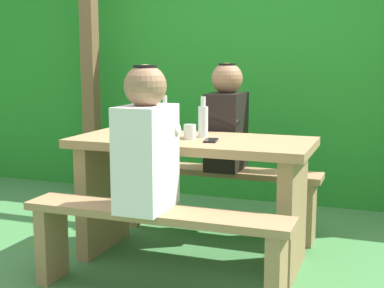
# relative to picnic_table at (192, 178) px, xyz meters

# --- Properties ---
(ground_plane) EXTENTS (12.00, 12.00, 0.00)m
(ground_plane) POSITION_rel_picnic_table_xyz_m (0.00, 0.00, -0.51)
(ground_plane) COLOR #417C42
(hedge_backdrop) EXTENTS (6.40, 0.84, 1.88)m
(hedge_backdrop) POSITION_rel_picnic_table_xyz_m (0.00, 1.89, 0.44)
(hedge_backdrop) COLOR #238225
(hedge_backdrop) RESTS_ON ground_plane
(pergola_post_left) EXTENTS (0.12, 0.12, 2.05)m
(pergola_post_left) POSITION_rel_picnic_table_xyz_m (-1.38, 1.18, 0.52)
(pergola_post_left) COLOR brown
(pergola_post_left) RESTS_ON ground_plane
(picnic_table) EXTENTS (1.40, 0.64, 0.74)m
(picnic_table) POSITION_rel_picnic_table_xyz_m (0.00, 0.00, 0.00)
(picnic_table) COLOR #9E7A51
(picnic_table) RESTS_ON ground_plane
(bench_near) EXTENTS (1.40, 0.24, 0.46)m
(bench_near) POSITION_rel_picnic_table_xyz_m (0.00, -0.54, -0.18)
(bench_near) COLOR #9E7A51
(bench_near) RESTS_ON ground_plane
(bench_far) EXTENTS (1.40, 0.24, 0.46)m
(bench_far) POSITION_rel_picnic_table_xyz_m (0.00, 0.54, -0.18)
(bench_far) COLOR #9E7A51
(bench_far) RESTS_ON ground_plane
(person_white_shirt) EXTENTS (0.25, 0.35, 0.72)m
(person_white_shirt) POSITION_rel_picnic_table_xyz_m (-0.04, -0.54, 0.29)
(person_white_shirt) COLOR white
(person_white_shirt) RESTS_ON bench_near
(person_black_coat) EXTENTS (0.25, 0.35, 0.72)m
(person_black_coat) POSITION_rel_picnic_table_xyz_m (0.05, 0.54, 0.29)
(person_black_coat) COLOR black
(person_black_coat) RESTS_ON bench_far
(drinking_glass) EXTENTS (0.07, 0.07, 0.09)m
(drinking_glass) POSITION_rel_picnic_table_xyz_m (0.00, -0.04, 0.28)
(drinking_glass) COLOR silver
(drinking_glass) RESTS_ON picnic_table
(bottle_left) EXTENTS (0.06, 0.06, 0.24)m
(bottle_left) POSITION_rel_picnic_table_xyz_m (0.04, 0.07, 0.34)
(bottle_left) COLOR silver
(bottle_left) RESTS_ON picnic_table
(bottle_right) EXTENTS (0.06, 0.06, 0.21)m
(bottle_right) POSITION_rel_picnic_table_xyz_m (-0.28, -0.03, 0.32)
(bottle_right) COLOR silver
(bottle_right) RESTS_ON picnic_table
(bottle_center) EXTENTS (0.06, 0.06, 0.25)m
(bottle_center) POSITION_rel_picnic_table_xyz_m (-0.17, 0.00, 0.34)
(bottle_center) COLOR silver
(bottle_center) RESTS_ON picnic_table
(cell_phone) EXTENTS (0.09, 0.15, 0.01)m
(cell_phone) POSITION_rel_picnic_table_xyz_m (0.14, -0.07, 0.24)
(cell_phone) COLOR black
(cell_phone) RESTS_ON picnic_table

